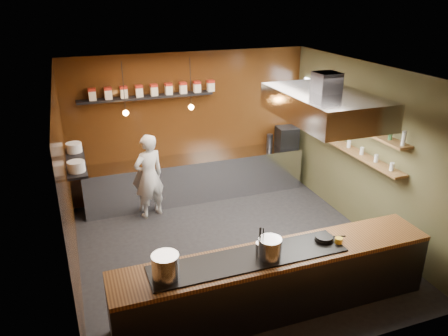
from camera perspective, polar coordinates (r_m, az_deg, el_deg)
name	(u,v)px	position (r m, az deg, el deg)	size (l,w,h in m)	color
floor	(233,250)	(7.59, 1.21, -10.60)	(5.00, 5.00, 0.00)	black
back_wall	(191,126)	(9.13, -4.36, 5.56)	(5.00, 5.00, 0.00)	#361A09
left_wall	(67,192)	(6.49, -19.77, -2.93)	(5.00, 5.00, 0.00)	#361A09
right_wall	(366,150)	(8.08, 18.11, 2.22)	(5.00, 5.00, 0.00)	#4D4D2C
ceiling	(235,73)	(6.47, 1.43, 12.30)	(5.00, 5.00, 0.00)	silver
window_pane	(315,106)	(9.27, 11.85, 7.97)	(1.00, 1.00, 0.00)	white
prep_counter	(197,178)	(9.20, -3.61, -1.28)	(4.60, 0.65, 0.90)	silver
pass_counter	(276,282)	(6.13, 6.76, -14.55)	(4.40, 0.72, 0.94)	#38383D
tin_shelf	(147,97)	(8.63, -10.07, 9.10)	(2.60, 0.26, 0.04)	black
plate_shelf	(76,162)	(7.40, -18.79, 0.72)	(0.30, 1.40, 0.04)	black
bottle_shelf_upper	(351,124)	(8.09, 16.29, 5.60)	(0.26, 2.80, 0.04)	olive
bottle_shelf_lower	(348,148)	(8.23, 15.94, 2.47)	(0.26, 2.80, 0.04)	olive
extractor_hood	(325,105)	(6.81, 13.00, 7.99)	(1.20, 2.00, 0.72)	#38383D
pendant_left	(126,110)	(7.94, -12.74, 7.39)	(0.10, 0.10, 0.95)	black
pendant_right	(191,104)	(8.16, -4.31, 8.28)	(0.10, 0.10, 0.95)	black
storage_tins	(154,90)	(8.63, -9.14, 10.05)	(2.43, 0.13, 0.22)	beige
plate_stacks	(75,156)	(7.36, -18.88, 1.44)	(0.26, 1.16, 0.16)	white
bottles	(352,116)	(8.05, 16.39, 6.55)	(0.06, 2.66, 0.24)	silver
wine_glasses	(349,144)	(8.20, 16.00, 3.02)	(0.07, 2.37, 0.13)	silver
stockpot_large	(166,267)	(5.31, -7.63, -12.67)	(0.33, 0.33, 0.32)	silver
stockpot_small	(270,248)	(5.65, 6.00, -10.41)	(0.30, 0.30, 0.28)	#B8BABF
utensil_crock	(261,249)	(5.73, 4.84, -10.48)	(0.14, 0.14, 0.18)	silver
frying_pan	(324,238)	(6.19, 12.98, -8.92)	(0.42, 0.26, 0.06)	black
butter_jar	(339,241)	(6.18, 14.75, -9.21)	(0.11, 0.11, 0.10)	yellow
espresso_machine	(287,137)	(9.73, 8.21, 4.08)	(0.43, 0.41, 0.43)	black
chef	(149,176)	(8.41, -9.77, -1.08)	(0.61, 0.40, 1.66)	white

